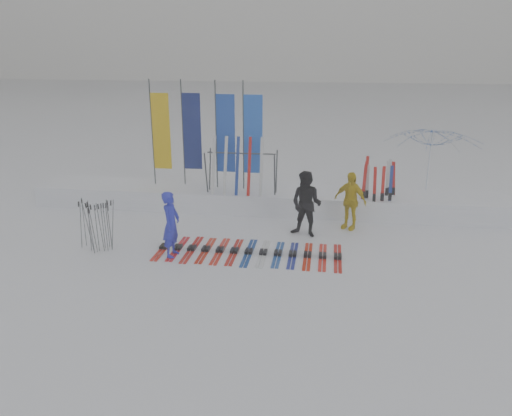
% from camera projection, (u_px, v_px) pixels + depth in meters
% --- Properties ---
extents(ground, '(120.00, 120.00, 0.00)m').
position_uv_depth(ground, '(236.00, 274.00, 10.87)').
color(ground, white).
rests_on(ground, ground).
extents(snow_bank, '(14.00, 1.60, 0.60)m').
position_uv_depth(snow_bank, '(264.00, 199.00, 15.10)').
color(snow_bank, white).
rests_on(snow_bank, ground).
extents(person_blue, '(0.42, 0.60, 1.57)m').
position_uv_depth(person_blue, '(171.00, 224.00, 11.56)').
color(person_blue, '#2026BC').
rests_on(person_blue, ground).
extents(person_black, '(1.00, 0.89, 1.72)m').
position_uv_depth(person_black, '(306.00, 204.00, 12.79)').
color(person_black, black).
rests_on(person_black, ground).
extents(person_yellow, '(0.99, 0.78, 1.57)m').
position_uv_depth(person_yellow, '(350.00, 201.00, 13.33)').
color(person_yellow, gold).
rests_on(person_yellow, ground).
extents(tent_canopy, '(3.66, 3.69, 2.53)m').
position_uv_depth(tent_canopy, '(430.00, 169.00, 14.70)').
color(tent_canopy, white).
rests_on(tent_canopy, ground).
extents(ski_row, '(4.38, 1.69, 0.07)m').
position_uv_depth(ski_row, '(249.00, 252.00, 11.93)').
color(ski_row, red).
rests_on(ski_row, ground).
extents(pole_cluster, '(0.87, 0.53, 1.25)m').
position_uv_depth(pole_cluster, '(98.00, 226.00, 11.96)').
color(pole_cluster, '#595B60').
rests_on(pole_cluster, ground).
extents(feather_flags, '(3.43, 0.28, 3.20)m').
position_uv_depth(feather_flags, '(206.00, 133.00, 14.90)').
color(feather_flags, '#383A3F').
rests_on(feather_flags, ground).
extents(ski_rack, '(2.04, 0.80, 1.23)m').
position_uv_depth(ski_rack, '(241.00, 167.00, 14.47)').
color(ski_rack, '#383A3F').
rests_on(ski_rack, ground).
extents(upright_skis, '(0.99, 0.92, 1.70)m').
position_uv_depth(upright_skis, '(378.00, 190.00, 14.21)').
color(upright_skis, red).
rests_on(upright_skis, ground).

